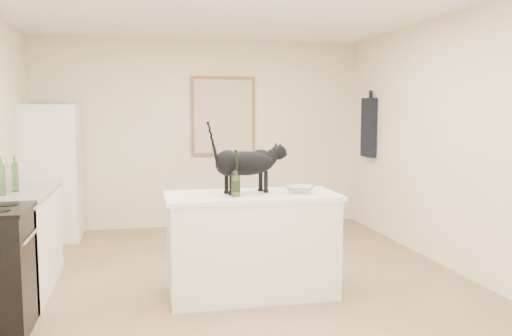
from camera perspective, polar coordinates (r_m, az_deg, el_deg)
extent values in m
plane|color=#9D7453|center=(5.01, -2.09, -12.71)|extent=(5.50, 5.50, 0.00)
plane|color=beige|center=(7.47, -5.84, 3.64)|extent=(4.50, 0.00, 4.50)
plane|color=beige|center=(2.11, 11.00, -2.49)|extent=(4.50, 0.00, 4.50)
plane|color=beige|center=(5.60, 21.18, 2.47)|extent=(0.00, 5.50, 5.50)
cube|color=white|center=(4.71, -0.47, -8.45)|extent=(1.44, 0.67, 0.86)
cube|color=white|center=(4.62, -0.48, -3.04)|extent=(1.50, 0.70, 0.04)
cube|color=white|center=(5.23, -24.48, -7.55)|extent=(0.60, 1.40, 0.86)
cube|color=gray|center=(5.15, -24.70, -2.66)|extent=(0.62, 1.44, 0.04)
cube|color=white|center=(7.15, -21.16, -0.47)|extent=(0.68, 0.68, 1.70)
cube|color=brown|center=(7.47, -3.54, 5.57)|extent=(0.90, 0.03, 1.10)
cube|color=beige|center=(7.46, -3.52, 5.57)|extent=(0.82, 0.00, 1.02)
cube|color=black|center=(7.37, 12.01, 4.28)|extent=(0.08, 0.34, 0.80)
cylinder|color=#2E5522|center=(4.45, -2.19, -0.88)|extent=(0.09, 0.09, 0.34)
imported|color=silver|center=(4.67, 4.73, -2.32)|extent=(0.35, 0.35, 0.07)
cube|color=silver|center=(7.11, -18.48, 2.40)|extent=(0.03, 0.12, 0.16)
cylinder|color=#96A298|center=(5.07, -25.15, -1.19)|extent=(0.06, 0.06, 0.24)
cylinder|color=#1C4918|center=(5.19, -24.49, -0.89)|extent=(0.06, 0.06, 0.26)
cylinder|color=#1C521E|center=(4.99, -25.70, -1.15)|extent=(0.06, 0.06, 0.27)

